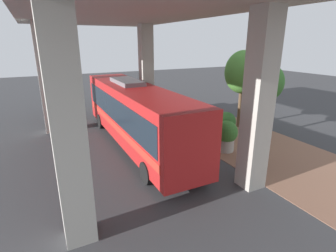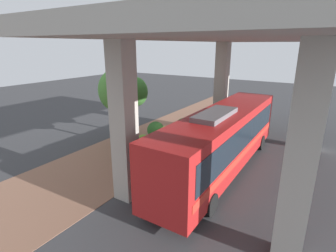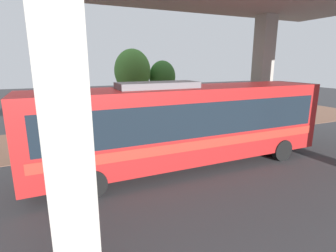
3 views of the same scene
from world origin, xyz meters
TOP-DOWN VIEW (x-y plane):
  - ground_plane at (0.00, 0.00)m, footprint 80.00×80.00m
  - sidewalk_strip at (-3.00, 0.00)m, footprint 6.00×40.00m
  - overpass at (4.00, 0.00)m, footprint 9.40×19.49m
  - bus at (3.24, -0.84)m, footprint 2.59×12.74m
  - fire_hydrant at (-0.84, -2.67)m, footprint 0.52×0.25m
  - planter_front at (-2.26, 0.60)m, footprint 1.24×1.24m
  - planter_middle at (-0.92, 2.29)m, footprint 1.26×1.26m
  - planter_back at (-0.87, 0.04)m, footprint 1.47×1.47m
  - planter_extra at (-1.58, -1.77)m, footprint 1.03×1.03m
  - street_tree_near at (-4.54, -0.80)m, footprint 2.41×2.41m
  - street_tree_far at (-4.66, 1.42)m, footprint 1.86×1.86m

SIDE VIEW (x-z plane):
  - ground_plane at x=0.00m, z-range 0.00..0.00m
  - sidewalk_strip at x=-3.00m, z-range 0.00..0.02m
  - fire_hydrant at x=-0.84m, z-range 0.00..0.95m
  - planter_extra at x=-1.58m, z-range 0.02..1.56m
  - planter_front at x=-2.26m, z-range -0.02..1.67m
  - planter_back at x=-0.87m, z-range -0.02..1.73m
  - planter_middle at x=-0.92m, z-range 0.06..1.81m
  - bus at x=3.24m, z-range 0.16..3.88m
  - street_tree_far at x=-4.66m, z-range 1.15..5.75m
  - street_tree_near at x=-4.54m, z-range 1.21..6.57m
  - overpass at x=4.00m, z-range 2.89..10.60m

